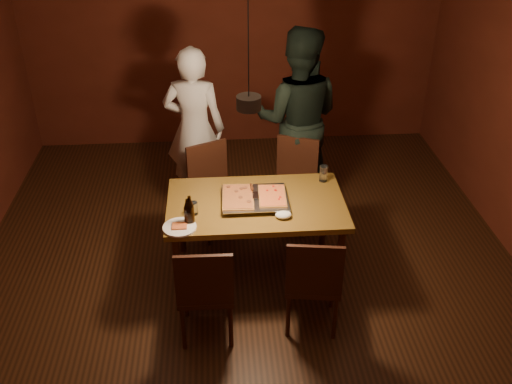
{
  "coord_description": "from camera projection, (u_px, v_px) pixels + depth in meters",
  "views": [
    {
      "loc": [
        -0.24,
        -3.81,
        3.32
      ],
      "look_at": [
        0.07,
        0.25,
        0.85
      ],
      "focal_mm": 40.0,
      "sensor_mm": 36.0,
      "label": 1
    }
  ],
  "objects": [
    {
      "name": "chair_near_left",
      "position": [
        205.0,
        285.0,
        4.22
      ],
      "size": [
        0.43,
        0.43,
        0.49
      ],
      "rotation": [
        0.0,
        0.0,
        -0.02
      ],
      "color": "#38190F",
      "rests_on": "floor"
    },
    {
      "name": "pizza_tray",
      "position": [
        255.0,
        200.0,
        4.8
      ],
      "size": [
        0.58,
        0.48,
        0.05
      ],
      "primitive_type": "cube",
      "rotation": [
        0.0,
        0.0,
        0.06
      ],
      "color": "silver",
      "rests_on": "dining_table"
    },
    {
      "name": "diner_dark",
      "position": [
        297.0,
        119.0,
        5.8
      ],
      "size": [
        1.05,
        0.89,
        1.89
      ],
      "primitive_type": "imported",
      "rotation": [
        0.0,
        0.0,
        2.93
      ],
      "color": "black",
      "rests_on": "floor"
    },
    {
      "name": "pendant_lamp",
      "position": [
        249.0,
        101.0,
        4.07
      ],
      "size": [
        0.18,
        0.18,
        1.1
      ],
      "color": "black",
      "rests_on": "ceiling"
    },
    {
      "name": "chair_far_left",
      "position": [
        212.0,
        181.0,
        5.55
      ],
      "size": [
        0.56,
        0.56,
        0.49
      ],
      "rotation": [
        0.0,
        0.0,
        3.57
      ],
      "color": "#38190F",
      "rests_on": "floor"
    },
    {
      "name": "napkin",
      "position": [
        283.0,
        215.0,
        4.59
      ],
      "size": [
        0.13,
        0.1,
        0.06
      ],
      "primitive_type": "ellipsoid",
      "color": "white",
      "rests_on": "dining_table"
    },
    {
      "name": "pizza_meat",
      "position": [
        238.0,
        197.0,
        4.77
      ],
      "size": [
        0.27,
        0.42,
        0.02
      ],
      "primitive_type": "cube",
      "rotation": [
        0.0,
        0.0,
        -0.03
      ],
      "color": "maroon",
      "rests_on": "pizza_tray"
    },
    {
      "name": "water_glass_right",
      "position": [
        323.0,
        174.0,
        5.08
      ],
      "size": [
        0.07,
        0.07,
        0.15
      ],
      "primitive_type": "cylinder",
      "color": "silver",
      "rests_on": "dining_table"
    },
    {
      "name": "pizza_cheese",
      "position": [
        272.0,
        196.0,
        4.79
      ],
      "size": [
        0.24,
        0.37,
        0.02
      ],
      "primitive_type": "cube",
      "rotation": [
        0.0,
        0.0,
        -0.04
      ],
      "color": "gold",
      "rests_on": "pizza_tray"
    },
    {
      "name": "dining_table",
      "position": [
        256.0,
        209.0,
        4.85
      ],
      "size": [
        1.5,
        0.9,
        0.75
      ],
      "color": "brown",
      "rests_on": "floor"
    },
    {
      "name": "beer_bottle_a",
      "position": [
        188.0,
        212.0,
        4.48
      ],
      "size": [
        0.06,
        0.06,
        0.23
      ],
      "color": "black",
      "rests_on": "dining_table"
    },
    {
      "name": "chair_far_right",
      "position": [
        294.0,
        175.0,
        5.64
      ],
      "size": [
        0.55,
        0.55,
        0.49
      ],
      "rotation": [
        0.0,
        0.0,
        2.75
      ],
      "color": "#38190F",
      "rests_on": "floor"
    },
    {
      "name": "diner_white",
      "position": [
        195.0,
        129.0,
        5.81
      ],
      "size": [
        0.68,
        0.5,
        1.71
      ],
      "primitive_type": "imported",
      "rotation": [
        0.0,
        0.0,
        2.98
      ],
      "color": "silver",
      "rests_on": "floor"
    },
    {
      "name": "room_shell",
      "position": [
        249.0,
        147.0,
        4.26
      ],
      "size": [
        6.0,
        6.0,
        6.0
      ],
      "color": "#3A1E0F",
      "rests_on": "ground"
    },
    {
      "name": "spatula",
      "position": [
        253.0,
        195.0,
        4.79
      ],
      "size": [
        0.1,
        0.24,
        0.04
      ],
      "primitive_type": null,
      "rotation": [
        0.0,
        0.0,
        0.03
      ],
      "color": "silver",
      "rests_on": "pizza_tray"
    },
    {
      "name": "water_glass_left",
      "position": [
        194.0,
        208.0,
        4.63
      ],
      "size": [
        0.07,
        0.07,
        0.11
      ],
      "primitive_type": "cylinder",
      "color": "silver",
      "rests_on": "dining_table"
    },
    {
      "name": "beer_bottle_b",
      "position": [
        190.0,
        210.0,
        4.48
      ],
      "size": [
        0.07,
        0.07,
        0.25
      ],
      "color": "black",
      "rests_on": "dining_table"
    },
    {
      "name": "plate_slice",
      "position": [
        180.0,
        227.0,
        4.48
      ],
      "size": [
        0.27,
        0.27,
        0.03
      ],
      "color": "white",
      "rests_on": "dining_table"
    },
    {
      "name": "chair_near_right",
      "position": [
        313.0,
        276.0,
        4.31
      ],
      "size": [
        0.48,
        0.48,
        0.49
      ],
      "rotation": [
        0.0,
        0.0,
        -0.14
      ],
      "color": "#38190F",
      "rests_on": "floor"
    }
  ]
}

